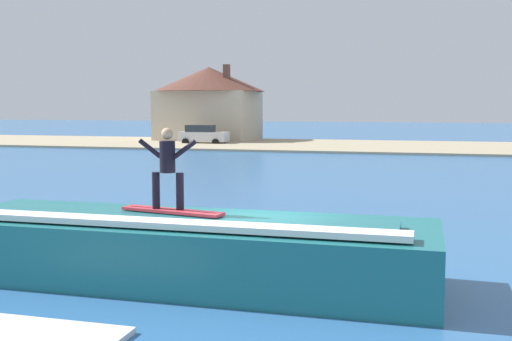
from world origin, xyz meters
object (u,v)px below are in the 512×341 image
object	(u,v)px
surfboard	(172,211)
car_near_shore	(203,135)
surfer	(168,164)
wave_crest	(184,248)
house_with_chimney	(209,99)

from	to	relation	value
surfboard	car_near_shore	size ratio (longest dim) A/B	0.52
surfboard	surfer	world-z (taller)	surfer
car_near_shore	surfboard	bearing A→B (deg)	-70.65
wave_crest	house_with_chimney	size ratio (longest dim) A/B	0.88
car_near_shore	house_with_chimney	size ratio (longest dim) A/B	0.39
surfer	house_with_chimney	size ratio (longest dim) A/B	0.14
wave_crest	house_with_chimney	xyz separation A→B (m)	(-17.06, 49.57, 3.64)
surfboard	house_with_chimney	distance (m)	52.53
wave_crest	house_with_chimney	world-z (taller)	house_with_chimney
surfer	car_near_shore	world-z (taller)	surfer
wave_crest	car_near_shore	bearing A→B (deg)	109.65
wave_crest	surfer	bearing A→B (deg)	-168.72
wave_crest	car_near_shore	world-z (taller)	car_near_shore
surfboard	car_near_shore	world-z (taller)	car_near_shore
wave_crest	surfboard	bearing A→B (deg)	-154.07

